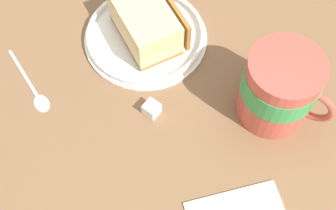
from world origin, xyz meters
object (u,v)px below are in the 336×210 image
cake_slice (146,22)px  sugar_cube (152,109)px  small_plate (146,35)px  tea_mug (280,87)px  teaspoon (35,92)px

cake_slice → sugar_cube: bearing=-0.3°
small_plate → tea_mug: (12.94, 16.13, 4.83)cm
small_plate → tea_mug: bearing=51.3°
teaspoon → sugar_cube: bearing=75.4°
cake_slice → sugar_cube: cake_slice is taller
tea_mug → teaspoon: tea_mug is taller
small_plate → sugar_cube: sugar_cube is taller
cake_slice → sugar_cube: (12.41, -0.06, -2.79)cm
cake_slice → teaspoon: bearing=-62.4°
small_plate → cake_slice: bearing=112.7°
small_plate → cake_slice: (-0.10, 0.25, 2.93)cm
tea_mug → sugar_cube: (-0.63, -15.94, -4.69)cm
teaspoon → tea_mug: bearing=81.5°
teaspoon → sugar_cube: size_ratio=5.71×
cake_slice → sugar_cube: size_ratio=6.74×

